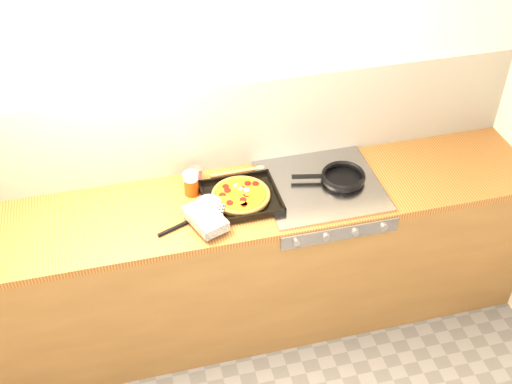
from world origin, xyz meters
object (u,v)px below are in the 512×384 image
object	(u,v)px
pizza_on_tray	(231,201)
frying_pan	(342,177)
juice_glass	(191,184)
tomato_can	(196,176)

from	to	relation	value
pizza_on_tray	frying_pan	bearing A→B (deg)	5.15
frying_pan	juice_glass	xyz separation A→B (m)	(-0.77, 0.10, 0.03)
pizza_on_tray	juice_glass	distance (m)	0.23
frying_pan	tomato_can	distance (m)	0.76
pizza_on_tray	tomato_can	xyz separation A→B (m)	(-0.13, 0.23, 0.01)
pizza_on_tray	tomato_can	world-z (taller)	tomato_can
tomato_can	juice_glass	bearing A→B (deg)	-115.56
pizza_on_tray	juice_glass	world-z (taller)	juice_glass
frying_pan	juice_glass	world-z (taller)	juice_glass
pizza_on_tray	tomato_can	distance (m)	0.26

